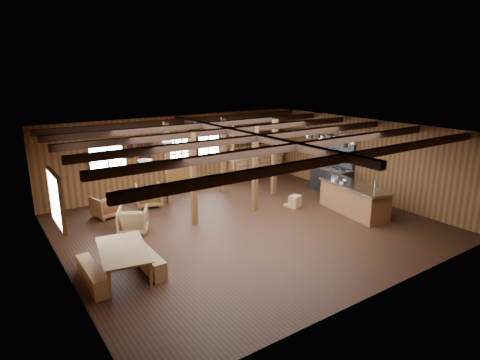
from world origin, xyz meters
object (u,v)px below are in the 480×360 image
at_px(armchair_b, 149,195).
at_px(armchair_c, 133,220).
at_px(commercial_range, 333,175).
at_px(armchair_a, 106,206).
at_px(kitchen_island, 354,199).
at_px(dining_table, 126,262).

height_order(armchair_b, armchair_c, armchair_b).
distance_m(commercial_range, armchair_a, 8.08).
relative_size(kitchen_island, armchair_a, 3.43).
bearing_deg(armchair_a, kitchen_island, 134.36).
relative_size(kitchen_island, commercial_range, 1.36).
bearing_deg(kitchen_island, armchair_c, 168.02).
height_order(commercial_range, armchair_b, commercial_range).
distance_m(dining_table, armchair_b, 4.70).
relative_size(kitchen_island, armchair_c, 3.25).
relative_size(kitchen_island, dining_table, 1.44).
distance_m(dining_table, armchair_a, 4.00).
distance_m(commercial_range, dining_table, 8.76).
xyz_separation_m(armchair_a, armchair_b, (1.48, 0.21, 0.03)).
bearing_deg(armchair_b, armchair_a, 23.42).
distance_m(dining_table, armchair_c, 2.45).
relative_size(dining_table, armchair_b, 2.18).
xyz_separation_m(armchair_a, armchair_c, (0.24, -1.69, 0.02)).
bearing_deg(commercial_range, armchair_a, 165.29).
bearing_deg(armchair_a, armchair_b, 174.53).
height_order(commercial_range, armchair_a, commercial_range).
height_order(kitchen_island, armchair_c, kitchen_island).
bearing_deg(armchair_b, kitchen_island, 154.98).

